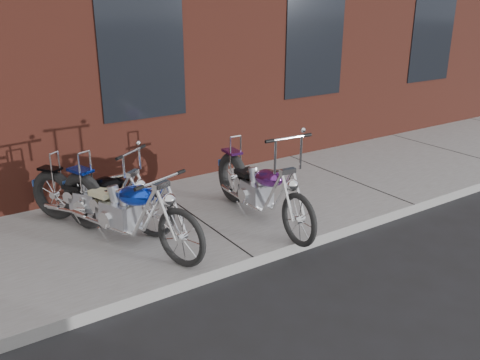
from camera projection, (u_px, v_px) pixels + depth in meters
ground at (253, 268)px, 6.21m from camera, size 120.00×120.00×0.00m
sidewalk at (194, 220)px, 7.36m from camera, size 22.00×3.00×0.15m
chopper_purple at (260, 190)px, 7.06m from camera, size 0.59×2.43×1.36m
chopper_blue at (125, 211)px, 6.34m from camera, size 1.01×2.41×1.10m
chopper_third at (97, 199)px, 6.85m from camera, size 1.38×1.93×1.15m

